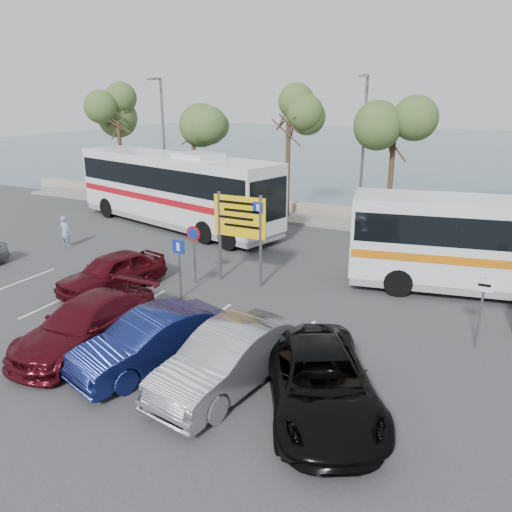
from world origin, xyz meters
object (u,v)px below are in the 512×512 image
at_px(coach_bus_left, 175,192).
at_px(car_blue, 152,340).
at_px(street_lamp_left, 163,137).
at_px(street_lamp_right, 363,145).
at_px(direction_sign, 240,224).
at_px(car_maroon, 86,324).
at_px(car_red, 112,272).
at_px(suv_black, 320,381).
at_px(car_silver_b, 229,358).
at_px(pedestrian_near, 65,232).

relative_size(coach_bus_left, car_blue, 3.05).
distance_m(street_lamp_left, street_lamp_right, 13.00).
bearing_deg(direction_sign, car_blue, -83.22).
distance_m(street_lamp_right, coach_bus_left, 10.61).
relative_size(street_lamp_right, direction_sign, 2.23).
bearing_deg(car_maroon, coach_bus_left, 114.69).
bearing_deg(car_red, car_maroon, -44.76).
height_order(suv_black, car_silver_b, car_silver_b).
height_order(suv_black, pedestrian_near, pedestrian_near).
relative_size(coach_bus_left, pedestrian_near, 9.00).
height_order(street_lamp_right, direction_sign, street_lamp_right).
height_order(car_blue, car_silver_b, car_silver_b).
xyz_separation_m(street_lamp_left, car_silver_b, (14.20, -17.02, -3.81)).
height_order(street_lamp_left, car_red, street_lamp_left).
xyz_separation_m(car_maroon, car_silver_b, (4.80, 0.00, 0.06)).
bearing_deg(car_blue, car_red, 159.03).
xyz_separation_m(direction_sign, suv_black, (5.60, -6.59, -1.70)).
height_order(street_lamp_left, car_silver_b, street_lamp_left).
height_order(street_lamp_left, suv_black, street_lamp_left).
bearing_deg(car_red, coach_bus_left, 124.04).
relative_size(street_lamp_left, coach_bus_left, 0.57).
height_order(car_red, suv_black, car_red).
relative_size(coach_bus_left, car_silver_b, 2.93).
bearing_deg(coach_bus_left, car_maroon, -65.74).
relative_size(car_blue, car_red, 1.07).
xyz_separation_m(car_silver_b, pedestrian_near, (-13.20, 7.29, -0.01)).
xyz_separation_m(street_lamp_left, direction_sign, (11.00, -10.32, -2.17)).
distance_m(street_lamp_right, car_blue, 17.49).
bearing_deg(street_lamp_right, street_lamp_left, 180.00).
distance_m(street_lamp_left, coach_bus_left, 5.88).
xyz_separation_m(street_lamp_left, car_blue, (11.80, -17.02, -3.84)).
height_order(street_lamp_right, pedestrian_near, street_lamp_right).
bearing_deg(street_lamp_left, suv_black, -45.53).
distance_m(car_maroon, car_silver_b, 4.80).
relative_size(car_maroon, pedestrian_near, 3.21).
distance_m(street_lamp_right, direction_sign, 10.73).
relative_size(car_red, suv_black, 0.82).
height_order(car_red, car_silver_b, car_silver_b).
relative_size(street_lamp_right, car_blue, 1.74).
xyz_separation_m(coach_bus_left, car_red, (3.50, -9.24, -1.25)).
xyz_separation_m(car_blue, suv_black, (4.80, 0.11, -0.03)).
height_order(street_lamp_right, suv_black, street_lamp_right).
bearing_deg(car_silver_b, car_red, 161.51).
height_order(direction_sign, car_maroon, direction_sign).
xyz_separation_m(street_lamp_left, pedestrian_near, (1.00, -9.73, -3.82)).
xyz_separation_m(street_lamp_left, suv_black, (16.60, -16.91, -3.87)).
height_order(car_blue, car_red, car_blue).
relative_size(street_lamp_left, car_red, 1.86).
distance_m(direction_sign, car_maroon, 7.09).
relative_size(street_lamp_right, pedestrian_near, 5.14).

